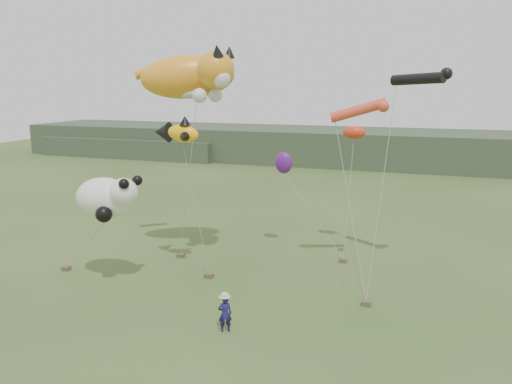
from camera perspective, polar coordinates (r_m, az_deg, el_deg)
ground at (r=20.26m, az=-4.95°, el=-15.12°), size 120.00×120.00×0.00m
headland at (r=62.45m, az=9.23°, el=5.12°), size 90.00×13.00×4.00m
festival_attendant at (r=19.60m, az=-3.56°, el=-13.72°), size 0.63×0.56×1.45m
sandbag_anchors at (r=25.43m, az=-3.10°, el=-9.03°), size 15.41×6.11×0.20m
cat_kite at (r=26.15m, az=-7.14°, el=13.00°), size 6.49×4.18×2.76m
fish_kite at (r=24.53m, az=-9.20°, el=6.76°), size 2.60×1.74×1.34m
tube_kites at (r=25.08m, az=15.50°, el=10.84°), size 5.55×2.68×2.61m
panda_kite at (r=24.32m, az=-16.62°, el=-0.61°), size 3.42×2.21×2.12m
misc_kites at (r=28.26m, az=6.79°, el=4.88°), size 4.81×1.93×2.69m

